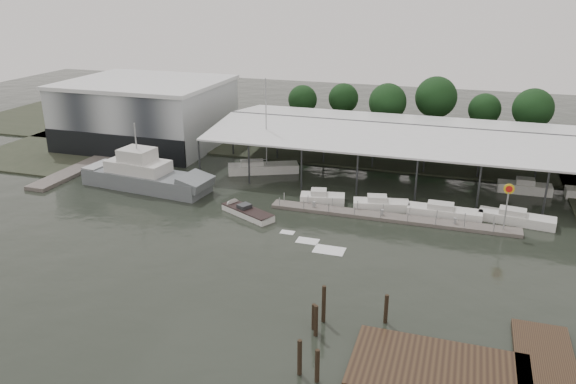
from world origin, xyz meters
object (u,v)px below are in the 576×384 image
(shell_fuel_sign, at_px, (508,199))
(grey_trawler, at_px, (146,176))
(speedboat_underway, at_px, (244,211))
(white_sailboat, at_px, (262,168))

(shell_fuel_sign, height_order, grey_trawler, grey_trawler)
(grey_trawler, distance_m, speedboat_underway, 16.10)
(shell_fuel_sign, distance_m, white_sailboat, 33.87)
(shell_fuel_sign, distance_m, grey_trawler, 43.87)
(shell_fuel_sign, bearing_deg, grey_trawler, 179.06)
(shell_fuel_sign, xyz_separation_m, speedboat_underway, (-28.36, -3.72, -3.53))
(grey_trawler, bearing_deg, white_sailboat, 47.31)
(shell_fuel_sign, xyz_separation_m, white_sailboat, (-31.74, 11.38, -3.27))
(grey_trawler, bearing_deg, shell_fuel_sign, 4.92)
(shell_fuel_sign, relative_size, white_sailboat, 0.41)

